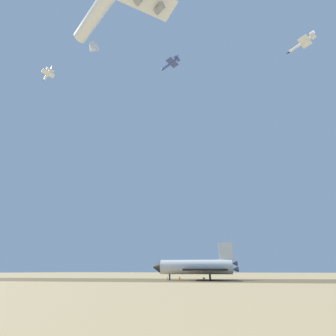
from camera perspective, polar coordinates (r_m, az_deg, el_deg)
ground_plane at (r=112.18m, az=7.33°, el=-26.10°), size 1200.00×1200.00×0.00m
runway_strip at (r=113.04m, az=7.14°, el=-26.09°), size 439.32×136.35×0.02m
space_shuttle at (r=113.02m, az=6.69°, el=-23.40°), size 38.70×27.27×15.80m
chase_jet_lead at (r=193.32m, az=-27.93°, el=19.95°), size 14.90×9.52×4.00m
chase_jet_left_wing at (r=156.54m, az=30.46°, el=25.27°), size 14.56×10.23×4.00m
chase_jet_right_wing at (r=162.80m, az=0.57°, el=24.64°), size 15.16×9.03×4.00m
ground_crew_near_nose at (r=97.59m, az=2.91°, el=-25.98°), size 0.65×0.28×1.73m
ground_crew_mid_fuselage at (r=98.93m, az=-0.19°, el=-25.99°), size 0.38×0.60×1.73m
ground_crew_near_wingtip at (r=98.62m, az=0.48°, el=-25.99°), size 0.35×0.63×1.73m
ground_support_crate at (r=128.26m, az=8.93°, el=-25.61°), size 1.34×1.63×0.77m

